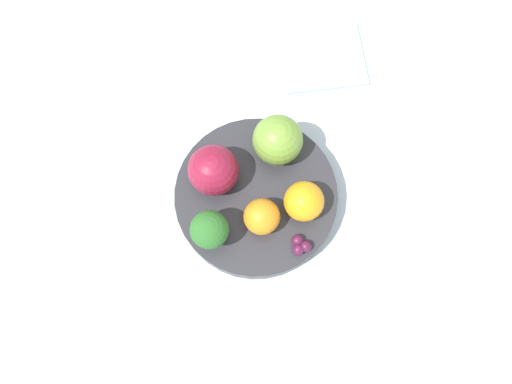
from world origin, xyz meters
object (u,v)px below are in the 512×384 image
broccoli (210,230)px  grape_cluster (300,245)px  apple_red (278,140)px  bowl (256,198)px  orange_back (304,201)px  apple_green (213,170)px  napkin (322,57)px  orange_front (262,217)px

broccoli → grape_cluster: broccoli is taller
broccoli → apple_red: size_ratio=0.96×
bowl → orange_back: 0.07m
apple_green → orange_back: apple_green is taller
bowl → orange_back: orange_back is taller
orange_back → napkin: size_ratio=0.37×
bowl → broccoli: (-0.05, -0.06, 0.05)m
broccoli → apple_green: 0.07m
apple_red → apple_green: size_ratio=1.00×
grape_cluster → napkin: size_ratio=0.19×
orange_front → orange_back: 0.05m
broccoli → orange_back: (0.11, 0.04, -0.01)m
apple_red → grape_cluster: size_ratio=2.46×
bowl → apple_green: bearing=160.6°
orange_front → orange_back: bearing=23.2°
grape_cluster → orange_back: bearing=89.0°
broccoli → napkin: bearing=63.9°
apple_red → orange_back: (0.03, -0.07, -0.01)m
apple_green → orange_front: 0.08m
broccoli → grape_cluster: bearing=-3.7°
apple_green → grape_cluster: 0.14m
orange_front → orange_back: orange_back is taller
broccoli → bowl: bearing=47.6°
apple_red → napkin: bearing=69.0°
bowl → orange_front: bearing=-75.1°
orange_front → apple_red: bearing=81.5°
apple_red → napkin: size_ratio=0.47×
apple_red → orange_front: 0.10m
bowl → apple_green: apple_green is taller
orange_front → napkin: 0.26m
apple_red → grape_cluster: apple_red is taller
broccoli → orange_back: size_ratio=1.23×
apple_red → orange_front: size_ratio=1.41×
bowl → grape_cluster: grape_cluster is taller
broccoli → orange_front: bearing=20.4°
apple_green → apple_red: bearing=29.9°
grape_cluster → napkin: (0.02, 0.28, -0.04)m
apple_red → grape_cluster: (0.03, -0.12, -0.02)m
napkin → bowl: bearing=-110.8°
bowl → grape_cluster: (0.06, -0.06, 0.02)m
broccoli → napkin: broccoli is taller
apple_red → napkin: apple_red is taller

